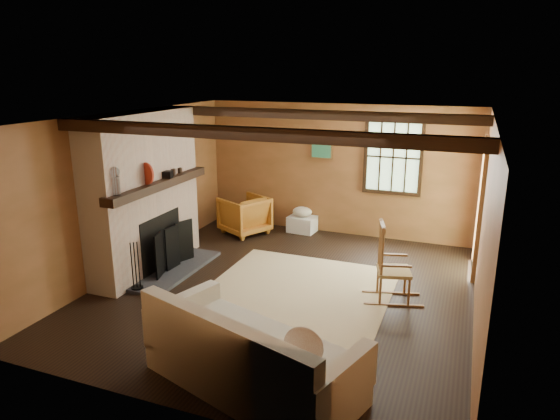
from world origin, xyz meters
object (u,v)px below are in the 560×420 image
at_px(sofa, 249,360).
at_px(laundry_basket, 302,224).
at_px(fireplace, 146,199).
at_px(armchair, 244,215).
at_px(rocking_chair, 391,268).

xyz_separation_m(sofa, laundry_basket, (-1.09, 4.77, -0.16)).
bearing_deg(fireplace, laundry_basket, 57.49).
xyz_separation_m(fireplace, sofa, (2.71, -2.22, -0.79)).
xyz_separation_m(laundry_basket, armchair, (-0.98, -0.47, 0.21)).
bearing_deg(rocking_chair, laundry_basket, 25.63).
bearing_deg(armchair, rocking_chair, 86.19).
distance_m(fireplace, rocking_chair, 3.72).
xyz_separation_m(rocking_chair, sofa, (-0.94, -2.44, -0.14)).
height_order(fireplace, sofa, fireplace).
relative_size(laundry_basket, armchair, 0.64).
distance_m(rocking_chair, armchair, 3.54).
distance_m(sofa, laundry_basket, 4.90).
bearing_deg(armchair, laundry_basket, 143.51).
height_order(fireplace, rocking_chair, fireplace).
distance_m(rocking_chair, laundry_basket, 3.11).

